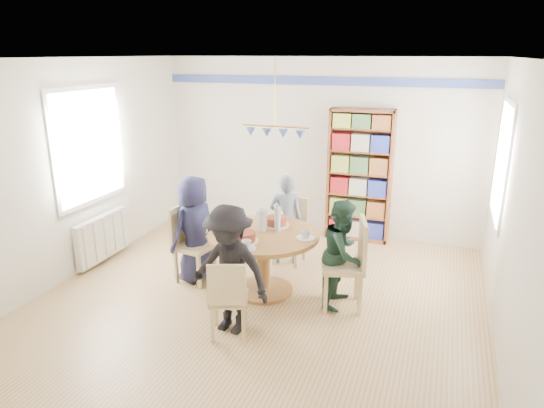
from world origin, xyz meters
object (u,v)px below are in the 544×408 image
at_px(chair_near, 228,296).
at_px(person_right, 343,253).
at_px(bookshelf, 360,177).
at_px(radiator, 103,237).
at_px(person_near, 229,270).
at_px(chair_right, 351,260).
at_px(person_left, 195,229).
at_px(person_far, 286,220).
at_px(chair_left, 189,240).
at_px(chair_far, 291,227).
at_px(dining_table, 264,248).

xyz_separation_m(chair_near, person_right, (0.91, 1.08, 0.15)).
height_order(chair_near, person_right, person_right).
xyz_separation_m(person_right, bookshelf, (-0.21, 2.10, 0.36)).
bearing_deg(radiator, bookshelf, 33.31).
distance_m(person_right, person_near, 1.34).
relative_size(person_near, bookshelf, 0.68).
relative_size(chair_right, person_left, 0.77).
bearing_deg(person_far, chair_left, 22.41).
xyz_separation_m(person_left, person_near, (0.91, -0.95, 0.01)).
height_order(chair_right, person_right, person_right).
bearing_deg(chair_far, person_far, -119.21).
height_order(radiator, person_right, person_right).
relative_size(chair_far, person_far, 0.72).
relative_size(chair_right, person_right, 0.84).
bearing_deg(radiator, chair_left, -3.55).
bearing_deg(radiator, person_far, 18.92).
bearing_deg(bookshelf, chair_far, -121.50).
distance_m(chair_far, person_far, 0.17).
height_order(chair_far, person_near, person_near).
relative_size(chair_right, chair_near, 1.23).
distance_m(dining_table, chair_far, 1.00).
distance_m(person_left, bookshelf, 2.68).
height_order(dining_table, chair_far, chair_far).
xyz_separation_m(chair_left, person_left, (0.06, 0.04, 0.14)).
distance_m(person_far, bookshelf, 1.49).
bearing_deg(bookshelf, chair_right, -81.82).
distance_m(dining_table, person_right, 0.94).
xyz_separation_m(person_near, bookshelf, (0.74, 3.04, 0.30)).
height_order(radiator, bookshelf, bookshelf).
bearing_deg(chair_left, chair_far, 44.07).
bearing_deg(dining_table, chair_left, 179.63).
bearing_deg(person_left, dining_table, 106.05).
relative_size(chair_near, person_right, 0.69).
xyz_separation_m(chair_right, chair_far, (-1.01, 1.00, -0.08)).
bearing_deg(person_far, chair_right, 119.11).
bearing_deg(person_near, person_right, 51.79).
height_order(person_right, person_near, person_near).
bearing_deg(person_left, person_near, 62.66).
bearing_deg(person_right, bookshelf, 11.77).
bearing_deg(radiator, person_left, -1.78).
distance_m(radiator, person_left, 1.49).
xyz_separation_m(dining_table, chair_left, (-0.99, 0.01, -0.03)).
distance_m(chair_far, chair_near, 2.04).
xyz_separation_m(radiator, person_far, (2.35, 0.81, 0.27)).
distance_m(chair_near, bookshelf, 3.30).
relative_size(person_far, person_near, 0.91).
bearing_deg(dining_table, radiator, 177.78).
distance_m(person_right, bookshelf, 2.14).
height_order(radiator, person_near, person_near).
bearing_deg(radiator, person_near, -22.91).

